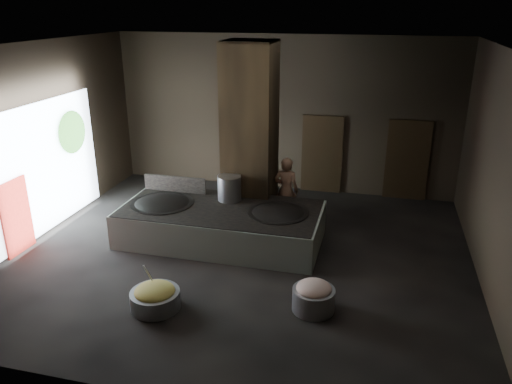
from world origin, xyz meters
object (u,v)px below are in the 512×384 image
(wok_left, at_px, (162,206))
(veg_basin, at_px, (155,300))
(meat_basin, at_px, (313,299))
(wok_right, at_px, (278,216))
(hearth_platform, at_px, (221,224))
(stock_pot, at_px, (229,188))
(cook, at_px, (286,191))

(wok_left, height_order, veg_basin, wok_left)
(veg_basin, xyz_separation_m, meat_basin, (2.84, 0.65, 0.05))
(wok_left, bearing_deg, wok_right, 2.05)
(wok_left, bearing_deg, veg_basin, -68.86)
(hearth_platform, height_order, veg_basin, hearth_platform)
(stock_pot, relative_size, cook, 0.35)
(wok_left, bearing_deg, cook, 27.93)
(wok_right, xyz_separation_m, meat_basin, (1.17, -2.38, -0.54))
(hearth_platform, relative_size, stock_pot, 7.67)
(hearth_platform, xyz_separation_m, wok_right, (1.35, 0.05, 0.34))
(hearth_platform, xyz_separation_m, stock_pot, (0.05, 0.55, 0.72))
(wok_left, relative_size, cook, 0.85)
(wok_left, relative_size, meat_basin, 1.88)
(stock_pot, distance_m, veg_basin, 3.68)
(hearth_platform, bearing_deg, wok_right, 2.35)
(cook, relative_size, meat_basin, 2.22)
(stock_pot, distance_m, cook, 1.52)
(wok_right, bearing_deg, veg_basin, -118.77)
(wok_left, xyz_separation_m, veg_basin, (1.13, -2.93, -0.58))
(stock_pot, bearing_deg, veg_basin, -95.91)
(hearth_platform, bearing_deg, stock_pot, 85.04)
(hearth_platform, xyz_separation_m, cook, (1.28, 1.40, 0.46))
(hearth_platform, relative_size, wok_left, 3.17)
(stock_pot, xyz_separation_m, cook, (1.23, 0.85, -0.26))
(wok_left, relative_size, wok_right, 1.07)
(wok_left, xyz_separation_m, stock_pot, (1.50, 0.60, 0.38))
(wok_left, distance_m, wok_right, 2.80)
(hearth_platform, xyz_separation_m, wok_left, (-1.45, -0.05, 0.34))
(wok_left, relative_size, stock_pot, 2.42)
(wok_right, bearing_deg, cook, 92.92)
(wok_right, bearing_deg, wok_left, -177.95)
(meat_basin, bearing_deg, veg_basin, -167.09)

